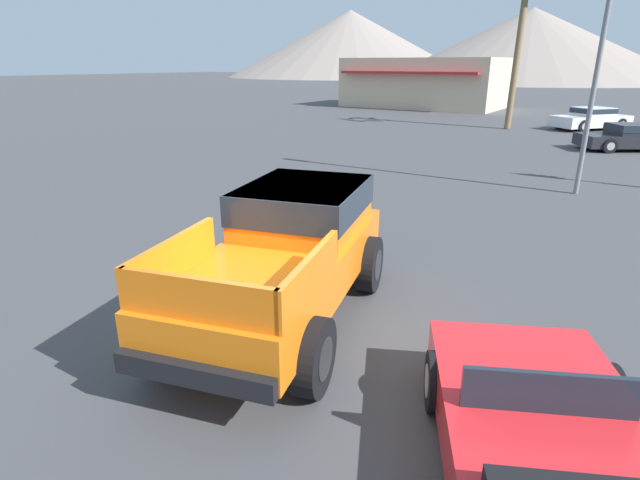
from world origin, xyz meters
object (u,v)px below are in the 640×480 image
(orange_pickup_truck, at_px, (290,247))
(red_convertible_car, at_px, (559,473))
(street_lamp_post, at_px, (607,15))
(parked_car_white, at_px, (591,118))
(palm_tree_tall, at_px, (524,9))
(parked_car_dark, at_px, (629,137))

(orange_pickup_truck, bearing_deg, red_convertible_car, -38.52)
(red_convertible_car, bearing_deg, street_lamp_post, 70.66)
(parked_car_white, bearing_deg, palm_tree_tall, 67.41)
(parked_car_dark, height_order, street_lamp_post, street_lamp_post)
(orange_pickup_truck, height_order, street_lamp_post, street_lamp_post)
(red_convertible_car, height_order, parked_car_dark, parked_car_dark)
(parked_car_dark, bearing_deg, red_convertible_car, 147.99)
(parked_car_white, distance_m, palm_tree_tall, 7.33)
(orange_pickup_truck, bearing_deg, street_lamp_post, 60.75)
(palm_tree_tall, bearing_deg, parked_car_dark, -38.53)
(parked_car_white, bearing_deg, red_convertible_car, 134.25)
(orange_pickup_truck, distance_m, red_convertible_car, 4.44)
(red_convertible_car, xyz_separation_m, parked_car_dark, (-0.51, 22.19, 0.14))
(parked_car_dark, relative_size, street_lamp_post, 0.54)
(parked_car_white, distance_m, street_lamp_post, 17.58)
(parked_car_white, relative_size, street_lamp_post, 0.57)
(red_convertible_car, height_order, parked_car_white, parked_car_white)
(red_convertible_car, height_order, street_lamp_post, street_lamp_post)
(orange_pickup_truck, height_order, parked_car_white, orange_pickup_truck)
(orange_pickup_truck, xyz_separation_m, parked_car_white, (1.28, 27.56, -0.44))
(street_lamp_post, height_order, palm_tree_tall, palm_tree_tall)
(red_convertible_car, xyz_separation_m, palm_tree_tall, (-6.74, 27.15, 5.96))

